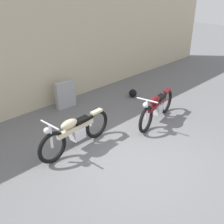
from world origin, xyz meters
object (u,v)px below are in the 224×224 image
helmet (133,93)px  motorcycle_cream (75,132)px  stone_marker (65,95)px  motorcycle_maroon (157,107)px

helmet → motorcycle_cream: motorcycle_cream is taller
stone_marker → motorcycle_maroon: bearing=-64.3°
stone_marker → helmet: stone_marker is taller
motorcycle_cream → motorcycle_maroon: 2.56m
stone_marker → helmet: size_ratio=3.07×
helmet → motorcycle_maroon: size_ratio=0.13×
motorcycle_cream → motorcycle_maroon: (2.51, -0.53, -0.01)m
helmet → motorcycle_maroon: motorcycle_maroon is taller
stone_marker → motorcycle_maroon: 2.94m
helmet → motorcycle_maroon: 1.93m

